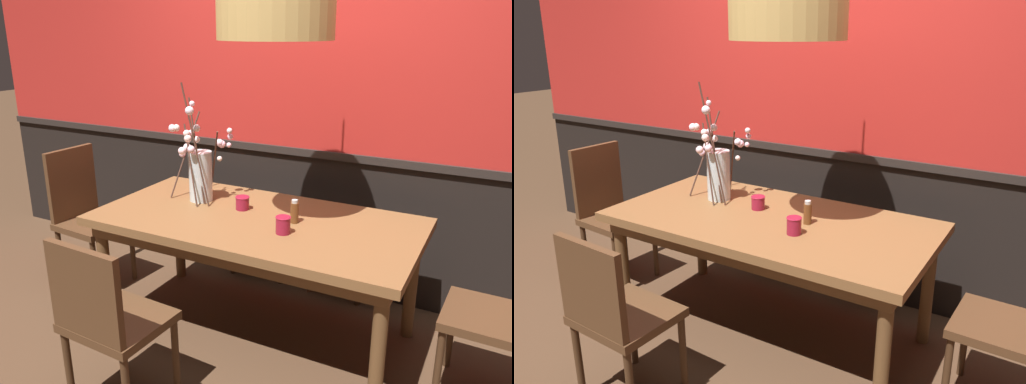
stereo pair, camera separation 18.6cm
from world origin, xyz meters
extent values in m
plane|color=#4C3321|center=(0.00, 0.00, 0.00)|extent=(24.00, 24.00, 0.00)
cube|color=black|center=(0.00, 0.77, 0.47)|extent=(5.65, 0.12, 0.94)
cube|color=black|center=(0.00, 0.76, 0.96)|extent=(5.65, 0.14, 0.05)
cube|color=#B2231E|center=(0.00, 0.77, 1.83)|extent=(5.65, 0.12, 1.78)
cube|color=brown|center=(0.00, 0.00, 0.71)|extent=(1.83, 0.93, 0.05)
cube|color=brown|center=(0.00, 0.00, 0.64)|extent=(1.72, 0.82, 0.08)
cylinder|color=brown|center=(-0.82, -0.37, 0.34)|extent=(0.07, 0.07, 0.68)
cylinder|color=brown|center=(0.82, -0.37, 0.34)|extent=(0.07, 0.07, 0.68)
cylinder|color=brown|center=(-0.82, 0.37, 0.34)|extent=(0.07, 0.07, 0.68)
cylinder|color=brown|center=(0.82, 0.37, 0.34)|extent=(0.07, 0.07, 0.68)
cube|color=#4C301C|center=(-0.32, 0.78, 0.45)|extent=(0.47, 0.45, 0.04)
cube|color=#4C301C|center=(-0.33, 0.98, 0.67)|extent=(0.43, 0.05, 0.41)
cylinder|color=#412917|center=(-0.12, 0.61, 0.21)|extent=(0.04, 0.04, 0.42)
cylinder|color=#412917|center=(-0.50, 0.59, 0.21)|extent=(0.04, 0.04, 0.42)
cylinder|color=#412917|center=(-0.13, 0.98, 0.21)|extent=(0.04, 0.04, 0.42)
cylinder|color=#412917|center=(-0.52, 0.96, 0.21)|extent=(0.04, 0.04, 0.42)
cube|color=#4C301C|center=(-0.29, -0.83, 0.44)|extent=(0.46, 0.42, 0.04)
cube|color=#4C301C|center=(-0.30, -1.01, 0.68)|extent=(0.42, 0.06, 0.42)
cylinder|color=#412917|center=(-0.47, -0.66, 0.21)|extent=(0.04, 0.04, 0.42)
cylinder|color=#412917|center=(-0.09, -0.68, 0.21)|extent=(0.04, 0.04, 0.42)
cylinder|color=#412917|center=(-0.49, -0.99, 0.21)|extent=(0.04, 0.04, 0.42)
cube|color=#4C301C|center=(1.25, 0.00, 0.45)|extent=(0.42, 0.42, 0.04)
cylinder|color=#412917|center=(1.07, -0.16, 0.21)|extent=(0.04, 0.04, 0.42)
cylinder|color=#412917|center=(1.08, 0.18, 0.21)|extent=(0.04, 0.04, 0.42)
cube|color=#4C301C|center=(-1.28, 0.01, 0.45)|extent=(0.44, 0.44, 0.04)
cube|color=#4C301C|center=(-1.47, 0.03, 0.72)|extent=(0.07, 0.39, 0.49)
cylinder|color=#412917|center=(-1.10, 0.17, 0.22)|extent=(0.04, 0.04, 0.43)
cylinder|color=#412917|center=(-1.12, -0.17, 0.22)|extent=(0.04, 0.04, 0.43)
cylinder|color=#412917|center=(-1.45, 0.20, 0.22)|extent=(0.04, 0.04, 0.43)
cylinder|color=#412917|center=(-1.47, -0.15, 0.22)|extent=(0.04, 0.04, 0.43)
cube|color=#4C301C|center=(0.30, 0.78, 0.44)|extent=(0.44, 0.46, 0.04)
cube|color=#4C301C|center=(0.31, 0.97, 0.69)|extent=(0.39, 0.06, 0.44)
cylinder|color=#412917|center=(0.46, 0.58, 0.21)|extent=(0.04, 0.04, 0.42)
cylinder|color=#412917|center=(0.11, 0.60, 0.21)|extent=(0.04, 0.04, 0.42)
cylinder|color=#412917|center=(0.48, 0.95, 0.21)|extent=(0.04, 0.04, 0.42)
cylinder|color=#412917|center=(0.13, 0.97, 0.21)|extent=(0.04, 0.04, 0.42)
cylinder|color=silver|center=(-0.45, 0.12, 0.89)|extent=(0.14, 0.14, 0.31)
cylinder|color=silver|center=(-0.45, 0.12, 0.77)|extent=(0.13, 0.13, 0.07)
cylinder|color=#472D23|center=(-0.46, 0.04, 0.98)|extent=(0.14, 0.10, 0.48)
sphere|color=#FFD6CE|center=(-0.46, 0.02, 1.14)|extent=(0.04, 0.04, 0.04)
sphere|color=#FFC9DA|center=(-0.44, 0.02, 1.08)|extent=(0.04, 0.04, 0.04)
sphere|color=#FFD0D7|center=(-0.50, 0.02, 1.06)|extent=(0.05, 0.05, 0.05)
cylinder|color=#472D23|center=(-0.59, 0.17, 1.00)|extent=(0.09, 0.24, 0.52)
sphere|color=#FDD6D0|center=(-0.65, 0.17, 1.16)|extent=(0.04, 0.04, 0.04)
sphere|color=#FFD2D5|center=(-0.66, 0.18, 1.15)|extent=(0.04, 0.04, 0.04)
sphere|color=#FFCDDC|center=(-0.70, 0.19, 1.15)|extent=(0.05, 0.05, 0.05)
sphere|color=white|center=(-0.61, 0.21, 1.03)|extent=(0.05, 0.05, 0.05)
sphere|color=#FBCAE6|center=(-0.61, 0.16, 1.00)|extent=(0.04, 0.04, 0.04)
cylinder|color=#472D23|center=(-0.39, 0.18, 0.96)|extent=(0.19, 0.19, 0.45)
sphere|color=#FCCCE3|center=(-0.31, 0.24, 1.07)|extent=(0.03, 0.03, 0.03)
sphere|color=silver|center=(-0.30, 0.23, 1.16)|extent=(0.03, 0.03, 0.03)
sphere|color=white|center=(-0.37, 0.23, 1.08)|extent=(0.04, 0.04, 0.04)
sphere|color=silver|center=(-0.36, 0.20, 0.99)|extent=(0.03, 0.03, 0.03)
sphere|color=#F6C5E0|center=(-0.31, 0.25, 1.12)|extent=(0.04, 0.04, 0.04)
sphere|color=#FECBE1|center=(-0.36, 0.24, 1.07)|extent=(0.05, 0.05, 0.05)
cylinder|color=#472D23|center=(-0.41, 0.02, 1.10)|extent=(0.15, 0.04, 0.73)
sphere|color=white|center=(-0.40, -0.05, 1.32)|extent=(0.05, 0.05, 0.05)
sphere|color=silver|center=(-0.40, 0.03, 1.21)|extent=(0.04, 0.04, 0.04)
sphere|color=#FFC5D7|center=(-0.39, -0.03, 1.35)|extent=(0.03, 0.03, 0.03)
cylinder|color=#472D23|center=(-0.44, 0.08, 1.05)|extent=(0.12, 0.06, 0.63)
sphere|color=#FDDBD7|center=(-0.48, 0.03, 1.17)|extent=(0.04, 0.04, 0.04)
sphere|color=silver|center=(-0.45, 0.09, 1.12)|extent=(0.04, 0.04, 0.04)
sphere|color=silver|center=(-0.47, 0.06, 1.17)|extent=(0.03, 0.03, 0.03)
cylinder|color=maroon|center=(-0.13, 0.08, 0.77)|extent=(0.08, 0.08, 0.08)
torus|color=#A81B37|center=(-0.13, 0.08, 0.81)|extent=(0.08, 0.08, 0.01)
cylinder|color=silver|center=(-0.13, 0.08, 0.76)|extent=(0.06, 0.06, 0.04)
cylinder|color=maroon|center=(0.23, -0.14, 0.78)|extent=(0.08, 0.08, 0.09)
torus|color=#A81B37|center=(0.23, -0.14, 0.82)|extent=(0.08, 0.08, 0.01)
cylinder|color=silver|center=(0.23, -0.14, 0.77)|extent=(0.05, 0.05, 0.05)
cylinder|color=brown|center=(0.22, 0.03, 0.79)|extent=(0.05, 0.05, 0.12)
cylinder|color=beige|center=(0.22, 0.03, 0.86)|extent=(0.03, 0.03, 0.02)
cylinder|color=tan|center=(0.13, -0.05, 1.83)|extent=(0.57, 0.57, 0.25)
sphere|color=#F9EAB7|center=(0.13, -0.05, 1.79)|extent=(0.14, 0.14, 0.14)
camera|label=1|loc=(1.24, -2.37, 1.77)|focal=35.53mm
camera|label=2|loc=(1.40, -2.28, 1.77)|focal=35.53mm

